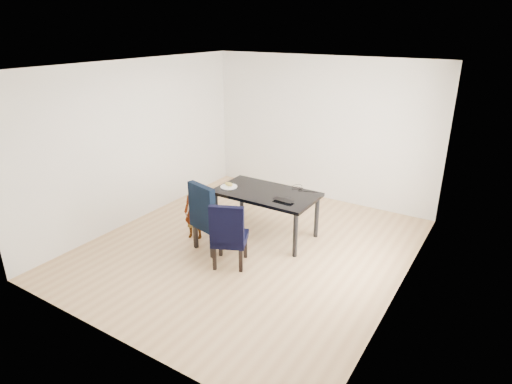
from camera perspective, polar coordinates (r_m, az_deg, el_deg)
The scene contains 14 objects.
floor at distance 6.66m, azimuth -0.92°, elevation -7.40°, with size 4.50×5.00×0.01m, color tan.
ceiling at distance 5.85m, azimuth -1.09°, elevation 16.53°, with size 4.50×5.00×0.01m, color white.
wall_back at distance 8.25m, azimuth 8.62°, elevation 8.23°, with size 4.50×0.01×2.70m, color white.
wall_front at distance 4.39m, azimuth -19.20°, elevation -4.92°, with size 4.50×0.01×2.70m, color silver.
wall_left at distance 7.54m, azimuth -15.61°, elevation 6.42°, with size 0.01×5.00×2.70m, color white.
wall_right at distance 5.30m, azimuth 19.89°, elevation -0.40°, with size 0.01×5.00×2.70m, color white.
dining_table at distance 6.86m, azimuth 1.33°, elevation -2.91°, with size 1.60×0.90×0.75m, color black.
chair_left at distance 6.43m, azimuth -5.56°, elevation -3.13°, with size 0.52×0.54×1.08m, color black.
chair_right at distance 6.02m, azimuth -3.50°, elevation -5.46°, with size 0.47×0.49×0.98m, color black.
child at distance 6.83m, azimuth -8.24°, elevation -2.63°, with size 0.33×0.21×0.89m, color orange.
plate at distance 6.93m, azimuth -3.64°, elevation 0.71°, with size 0.27×0.27×0.02m, color white.
sandwich at distance 6.93m, azimuth -3.66°, elevation 1.06°, with size 0.15×0.07×0.06m, color gold.
laptop at distance 6.41m, azimuth 3.87°, elevation -1.00°, with size 0.32×0.21×0.03m, color black.
cable_tangle at distance 6.84m, azimuth 5.47°, elevation 0.35°, with size 0.16×0.16×0.01m, color black.
Camera 1 is at (3.18, -4.88, 3.22)m, focal length 30.00 mm.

